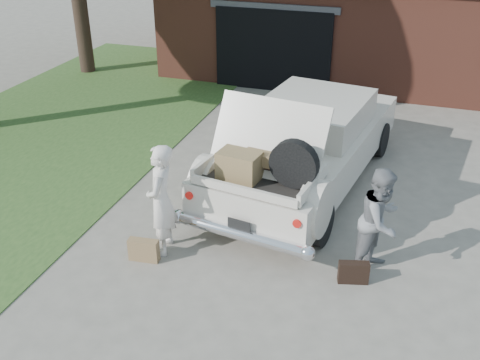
% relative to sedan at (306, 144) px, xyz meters
% --- Properties ---
extents(ground, '(90.00, 90.00, 0.00)m').
position_rel_sedan_xyz_m(ground, '(-0.55, -2.83, -0.82)').
color(ground, gray).
rests_on(ground, ground).
extents(grass_strip, '(6.00, 16.00, 0.02)m').
position_rel_sedan_xyz_m(grass_strip, '(-6.05, 0.17, -0.81)').
color(grass_strip, '#2D4C1E').
rests_on(grass_strip, ground).
extents(house, '(12.80, 7.80, 3.30)m').
position_rel_sedan_xyz_m(house, '(0.43, 8.64, 0.85)').
color(house, brown).
rests_on(house, ground).
extents(sedan, '(2.95, 5.85, 2.17)m').
position_rel_sedan_xyz_m(sedan, '(0.00, 0.00, 0.00)').
color(sedan, beige).
rests_on(sedan, ground).
extents(woman_left, '(0.55, 0.72, 1.79)m').
position_rel_sedan_xyz_m(woman_left, '(-1.59, -2.86, 0.07)').
color(woman_left, silver).
rests_on(woman_left, ground).
extents(woman_right, '(0.89, 0.98, 1.65)m').
position_rel_sedan_xyz_m(woman_right, '(1.60, -2.30, 0.00)').
color(woman_right, gray).
rests_on(woman_right, ground).
extents(suitcase_left, '(0.48, 0.19, 0.36)m').
position_rel_sedan_xyz_m(suitcase_left, '(-1.77, -3.20, -0.64)').
color(suitcase_left, '#92714A').
rests_on(suitcase_left, ground).
extents(suitcase_right, '(0.46, 0.25, 0.34)m').
position_rel_sedan_xyz_m(suitcase_right, '(1.34, -2.74, -0.66)').
color(suitcase_right, black).
rests_on(suitcase_right, ground).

